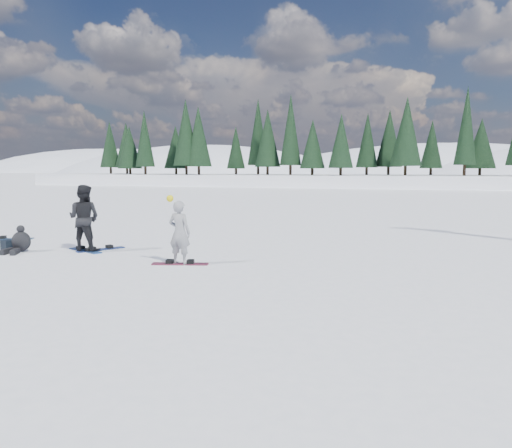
{
  "coord_description": "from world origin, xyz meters",
  "views": [
    {
      "loc": [
        7.01,
        -12.65,
        2.59
      ],
      "look_at": [
        3.27,
        -0.21,
        1.1
      ],
      "focal_mm": 35.0,
      "sensor_mm": 36.0,
      "label": 1
    }
  ],
  "objects_px": {
    "gear_bag": "(8,245)",
    "snowboard_loose_c": "(11,239)",
    "seated_rider": "(20,242)",
    "snowboarder_man": "(84,218)",
    "snowboard_loose_a": "(101,249)",
    "snowboarder_woman": "(179,232)"
  },
  "relations": [
    {
      "from": "snowboarder_woman",
      "to": "gear_bag",
      "type": "bearing_deg",
      "value": -0.07
    },
    {
      "from": "snowboard_loose_c",
      "to": "snowboard_loose_a",
      "type": "height_order",
      "value": "same"
    },
    {
      "from": "gear_bag",
      "to": "snowboard_loose_c",
      "type": "height_order",
      "value": "gear_bag"
    },
    {
      "from": "gear_bag",
      "to": "snowboard_loose_a",
      "type": "relative_size",
      "value": 0.3
    },
    {
      "from": "snowboarder_man",
      "to": "snowboard_loose_a",
      "type": "relative_size",
      "value": 1.37
    },
    {
      "from": "snowboarder_man",
      "to": "gear_bag",
      "type": "bearing_deg",
      "value": 5.11
    },
    {
      "from": "snowboarder_man",
      "to": "snowboard_loose_a",
      "type": "xyz_separation_m",
      "value": [
        0.35,
        0.31,
        -1.01
      ]
    },
    {
      "from": "gear_bag",
      "to": "snowboard_loose_c",
      "type": "bearing_deg",
      "value": 130.67
    },
    {
      "from": "snowboarder_man",
      "to": "gear_bag",
      "type": "xyz_separation_m",
      "value": [
        -2.5,
        -0.46,
        -0.88
      ]
    },
    {
      "from": "gear_bag",
      "to": "snowboard_loose_c",
      "type": "relative_size",
      "value": 0.3
    },
    {
      "from": "snowboarder_man",
      "to": "snowboard_loose_a",
      "type": "bearing_deg",
      "value": -143.8
    },
    {
      "from": "snowboarder_woman",
      "to": "snowboard_loose_a",
      "type": "distance_m",
      "value": 3.77
    },
    {
      "from": "snowboarder_woman",
      "to": "snowboard_loose_a",
      "type": "relative_size",
      "value": 1.24
    },
    {
      "from": "seated_rider",
      "to": "snowboard_loose_c",
      "type": "height_order",
      "value": "seated_rider"
    },
    {
      "from": "gear_bag",
      "to": "snowboard_loose_a",
      "type": "distance_m",
      "value": 2.95
    },
    {
      "from": "snowboarder_woman",
      "to": "gear_bag",
      "type": "height_order",
      "value": "snowboarder_woman"
    },
    {
      "from": "gear_bag",
      "to": "snowboarder_man",
      "type": "bearing_deg",
      "value": 10.45
    },
    {
      "from": "snowboarder_woman",
      "to": "gear_bag",
      "type": "distance_m",
      "value": 6.31
    },
    {
      "from": "snowboard_loose_c",
      "to": "snowboard_loose_a",
      "type": "distance_m",
      "value": 4.58
    },
    {
      "from": "seated_rider",
      "to": "snowboard_loose_c",
      "type": "relative_size",
      "value": 0.7
    },
    {
      "from": "snowboarder_man",
      "to": "snowboard_loose_c",
      "type": "height_order",
      "value": "snowboarder_man"
    },
    {
      "from": "gear_bag",
      "to": "snowboard_loose_c",
      "type": "distance_m",
      "value": 2.46
    }
  ]
}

